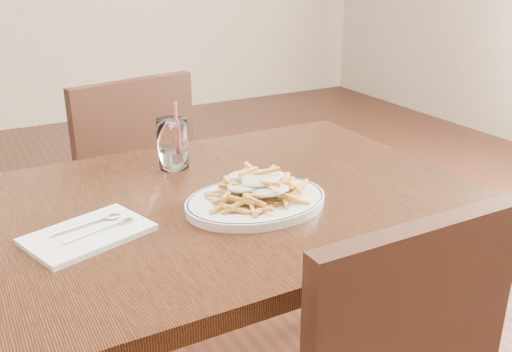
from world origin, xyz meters
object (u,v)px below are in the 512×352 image
fries_plate (256,201)px  loaded_fries (256,183)px  water_glass (173,147)px  table (209,231)px  chair_far (125,187)px

fries_plate → loaded_fries: bearing=135.0°
loaded_fries → water_glass: (-0.07, 0.31, 0.00)m
table → water_glass: 0.26m
table → fries_plate: size_ratio=3.13×
table → loaded_fries: (0.08, -0.08, 0.13)m
table → loaded_fries: 0.17m
chair_far → loaded_fries: (0.06, -0.82, 0.29)m
table → water_glass: bearing=88.1°
table → chair_far: bearing=89.1°
fries_plate → loaded_fries: loaded_fries is taller
chair_far → fries_plate: chair_far is taller
loaded_fries → fries_plate: bearing=-45.0°
table → fries_plate: 0.14m
water_glass → table: bearing=-91.9°
chair_far → water_glass: bearing=-90.4°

